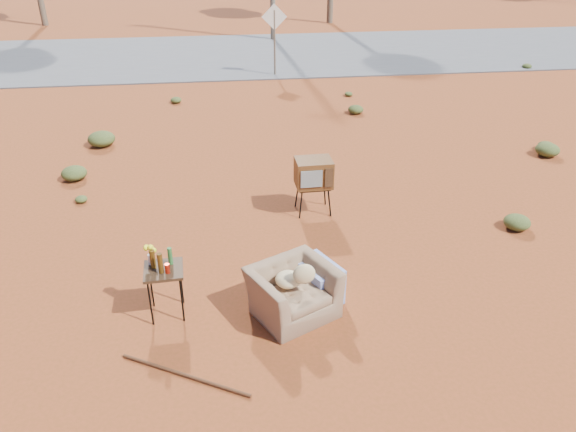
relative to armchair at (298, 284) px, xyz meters
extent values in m
plane|color=maroon|center=(-0.56, -0.12, -0.42)|extent=(140.00, 140.00, 0.00)
cube|color=#565659|center=(-0.56, 14.88, -0.40)|extent=(140.00, 7.00, 0.04)
imported|color=brown|center=(-0.07, -0.06, 0.03)|extent=(1.23, 1.07, 0.90)
ellipsoid|color=#CEB57D|center=(-0.14, -0.03, 0.10)|extent=(0.33, 0.33, 0.19)
ellipsoid|color=#CEB57D|center=(0.05, -0.19, 0.28)|extent=(0.29, 0.14, 0.29)
cube|color=navy|center=(0.31, 0.25, -0.16)|extent=(0.69, 0.80, 0.53)
cube|color=black|center=(0.65, 2.71, 0.07)|extent=(0.56, 0.43, 0.03)
cylinder|color=black|center=(0.40, 2.51, -0.17)|extent=(0.03, 0.03, 0.50)
cylinder|color=black|center=(0.91, 2.52, -0.17)|extent=(0.03, 0.03, 0.50)
cylinder|color=black|center=(0.39, 2.90, -0.17)|extent=(0.03, 0.03, 0.50)
cylinder|color=black|center=(0.89, 2.91, -0.17)|extent=(0.03, 0.03, 0.50)
cube|color=brown|center=(0.65, 2.71, 0.33)|extent=(0.63, 0.50, 0.48)
cube|color=slate|center=(0.57, 2.46, 0.33)|extent=(0.37, 0.03, 0.30)
cube|color=#472D19|center=(0.87, 2.47, 0.33)|extent=(0.14, 0.02, 0.34)
cube|color=#372314|center=(-1.71, 0.13, 0.27)|extent=(0.52, 0.52, 0.04)
cylinder|color=black|center=(-1.90, -0.07, -0.08)|extent=(0.02, 0.02, 0.69)
cylinder|color=black|center=(-1.50, -0.05, -0.08)|extent=(0.02, 0.02, 0.69)
cylinder|color=black|center=(-1.92, 0.32, -0.08)|extent=(0.02, 0.02, 0.69)
cylinder|color=black|center=(-1.53, 0.34, -0.08)|extent=(0.02, 0.02, 0.69)
cylinder|color=#43290B|center=(-1.83, 0.18, 0.41)|extent=(0.07, 0.07, 0.26)
cylinder|color=#43290B|center=(-1.73, 0.05, 0.42)|extent=(0.06, 0.06, 0.28)
cylinder|color=#275B27|center=(-1.62, 0.24, 0.40)|extent=(0.06, 0.06, 0.24)
cylinder|color=#B61F0E|center=(-1.65, 0.04, 0.35)|extent=(0.06, 0.06, 0.13)
cylinder|color=silver|center=(-1.87, 0.27, 0.35)|extent=(0.08, 0.08, 0.14)
ellipsoid|color=yellow|center=(-1.87, 0.27, 0.51)|extent=(0.16, 0.16, 0.12)
cylinder|color=#522D16|center=(-1.46, -1.06, -0.40)|extent=(1.49, 0.87, 0.04)
cylinder|color=brown|center=(0.94, 11.88, 0.58)|extent=(0.06, 0.06, 2.00)
cube|color=silver|center=(0.94, 11.88, 1.38)|extent=(0.78, 0.04, 0.78)
ellipsoid|color=#4A5625|center=(3.94, 1.68, -0.30)|extent=(0.44, 0.44, 0.24)
ellipsoid|color=#4A5625|center=(-3.56, 6.38, -0.26)|extent=(0.60, 0.60, 0.33)
ellipsoid|color=#4A5625|center=(6.24, 4.88, -0.32)|extent=(0.36, 0.36, 0.20)
ellipsoid|color=#4A5625|center=(2.64, 7.88, -0.31)|extent=(0.40, 0.40, 0.22)
ellipsoid|color=#4A5625|center=(-2.06, 9.38, -0.34)|extent=(0.30, 0.30, 0.17)
camera|label=1|loc=(-0.87, -5.92, 4.31)|focal=35.00mm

